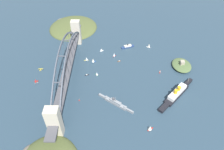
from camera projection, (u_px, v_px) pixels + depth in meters
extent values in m
plane|color=#283D4C|center=(70.00, 78.00, 399.61)|extent=(1400.00, 1400.00, 0.00)
cube|color=#BCB29E|center=(76.00, 32.00, 469.27)|extent=(14.45, 19.04, 56.31)
cube|color=#BCB29E|center=(54.00, 122.00, 291.98)|extent=(14.45, 19.04, 56.31)
cube|color=#47474C|center=(68.00, 66.00, 380.09)|extent=(225.72, 14.87, 2.40)
cube|color=#47474C|center=(77.00, 28.00, 482.93)|extent=(24.00, 14.87, 2.40)
cube|color=#47474C|center=(51.00, 134.00, 277.26)|extent=(24.00, 14.87, 2.40)
cube|color=#4C515B|center=(72.00, 33.00, 452.27)|extent=(25.06, 1.80, 18.12)
cube|color=#4C515B|center=(69.00, 33.00, 425.81)|extent=(24.76, 1.80, 14.86)
cube|color=#4C515B|center=(67.00, 34.00, 401.67)|extent=(24.40, 1.80, 11.59)
cube|color=#4C515B|center=(64.00, 38.00, 379.84)|extent=(23.99, 1.80, 8.27)
cube|color=#4C515B|center=(62.00, 43.00, 360.33)|extent=(23.53, 1.80, 4.91)
cube|color=#4C515B|center=(59.00, 51.00, 343.13)|extent=(23.53, 1.80, 4.91)
cube|color=#4C515B|center=(57.00, 62.00, 328.25)|extent=(23.99, 1.80, 8.27)
cube|color=#4C515B|center=(54.00, 75.00, 315.69)|extent=(24.40, 1.80, 11.59)
cube|color=#4C515B|center=(52.00, 91.00, 305.44)|extent=(24.76, 1.80, 14.86)
cube|color=#4C515B|center=(51.00, 110.00, 297.51)|extent=(25.06, 1.80, 18.12)
cube|color=#4C515B|center=(78.00, 33.00, 452.25)|extent=(25.06, 1.80, 18.12)
cube|color=#4C515B|center=(76.00, 33.00, 425.79)|extent=(24.76, 1.80, 14.86)
cube|color=#4C515B|center=(74.00, 34.00, 401.65)|extent=(24.40, 1.80, 11.59)
cube|color=#4C515B|center=(72.00, 38.00, 379.82)|extent=(23.99, 1.80, 8.27)
cube|color=#4C515B|center=(69.00, 43.00, 360.31)|extent=(23.53, 1.80, 4.91)
cube|color=#4C515B|center=(67.00, 51.00, 343.11)|extent=(23.53, 1.80, 4.91)
cube|color=#4C515B|center=(65.00, 62.00, 328.23)|extent=(23.99, 1.80, 8.27)
cube|color=#4C515B|center=(63.00, 75.00, 315.67)|extent=(24.40, 1.80, 11.59)
cube|color=#4C515B|center=(62.00, 91.00, 305.42)|extent=(24.76, 1.80, 14.86)
cube|color=#4C515B|center=(60.00, 110.00, 297.49)|extent=(25.06, 1.80, 18.12)
cube|color=#4C515B|center=(76.00, 33.00, 466.07)|extent=(1.40, 13.39, 1.40)
cube|color=#4C515B|center=(71.00, 33.00, 413.15)|extent=(1.40, 13.39, 1.40)
cube|color=#4C515B|center=(67.00, 40.00, 369.50)|extent=(1.40, 13.39, 1.40)
cube|color=#4C515B|center=(62.00, 56.00, 335.10)|extent=(1.40, 13.39, 1.40)
cube|color=#4C515B|center=(58.00, 83.00, 309.98)|extent=(1.40, 13.39, 1.40)
cube|color=#4C515B|center=(55.00, 120.00, 294.12)|extent=(1.40, 13.39, 1.40)
cylinder|color=#4C515B|center=(71.00, 35.00, 443.27)|extent=(0.56, 0.56, 14.25)
cylinder|color=#4C515B|center=(77.00, 35.00, 443.25)|extent=(0.56, 0.56, 14.25)
cylinder|color=#4C515B|center=(69.00, 39.00, 422.02)|extent=(0.56, 0.56, 26.27)
cylinder|color=#4C515B|center=(76.00, 39.00, 422.00)|extent=(0.56, 0.56, 26.27)
cylinder|color=#4C515B|center=(67.00, 43.00, 401.93)|extent=(0.56, 0.56, 34.85)
cylinder|color=#4C515B|center=(74.00, 43.00, 401.91)|extent=(0.56, 0.56, 34.85)
cylinder|color=#4C515B|center=(65.00, 49.00, 383.00)|extent=(0.56, 0.56, 40.00)
cylinder|color=#4C515B|center=(72.00, 49.00, 382.98)|extent=(0.56, 0.56, 40.00)
cylinder|color=#4C515B|center=(62.00, 57.00, 365.22)|extent=(0.56, 0.56, 41.72)
cylinder|color=#4C515B|center=(70.00, 57.00, 365.20)|extent=(0.56, 0.56, 41.72)
cylinder|color=#4C515B|center=(60.00, 66.00, 348.61)|extent=(0.56, 0.56, 40.00)
cylinder|color=#4C515B|center=(68.00, 66.00, 348.59)|extent=(0.56, 0.56, 40.00)
cylinder|color=#4C515B|center=(57.00, 76.00, 333.15)|extent=(0.56, 0.56, 34.85)
cylinder|color=#4C515B|center=(66.00, 76.00, 333.13)|extent=(0.56, 0.56, 34.85)
cylinder|color=#4C515B|center=(55.00, 89.00, 318.85)|extent=(0.56, 0.56, 26.27)
cylinder|color=#4C515B|center=(64.00, 89.00, 318.83)|extent=(0.56, 0.56, 26.27)
cylinder|color=#4C515B|center=(52.00, 103.00, 305.70)|extent=(0.56, 0.56, 14.25)
cylinder|color=#4C515B|center=(62.00, 103.00, 305.69)|extent=(0.56, 0.56, 14.25)
ellipsoid|color=#4C562D|center=(73.00, 28.00, 539.46)|extent=(127.68, 121.05, 23.84)
ellipsoid|color=#756B5B|center=(63.00, 22.00, 560.71)|extent=(44.69, 36.32, 13.11)
cube|color=black|center=(177.00, 94.00, 365.17)|extent=(53.83, 51.55, 5.13)
cube|color=black|center=(188.00, 82.00, 387.27)|extent=(19.86, 19.23, 5.13)
cube|color=black|center=(164.00, 108.00, 343.07)|extent=(20.83, 20.27, 5.13)
cube|color=white|center=(177.00, 92.00, 361.17)|extent=(41.26, 39.61, 6.75)
cube|color=white|center=(182.00, 86.00, 364.65)|extent=(14.06, 14.04, 3.20)
cylinder|color=gold|center=(179.00, 88.00, 357.60)|extent=(5.83, 5.83, 7.50)
cylinder|color=gold|center=(176.00, 92.00, 352.01)|extent=(5.83, 5.83, 7.50)
cylinder|color=tan|center=(188.00, 80.00, 380.79)|extent=(0.50, 0.50, 10.00)
cube|color=gray|center=(116.00, 103.00, 350.65)|extent=(29.02, 37.84, 4.41)
cube|color=gray|center=(130.00, 111.00, 338.85)|extent=(10.27, 13.03, 4.41)
cube|color=gray|center=(102.00, 96.00, 362.44)|extent=(10.73, 13.35, 4.41)
cube|color=gray|center=(116.00, 102.00, 347.88)|extent=(16.05, 19.99, 3.80)
cylinder|color=gray|center=(125.00, 107.00, 340.31)|extent=(4.37, 4.37, 2.20)
cylinder|color=gray|center=(106.00, 97.00, 356.53)|extent=(4.37, 4.37, 2.20)
cylinder|color=gray|center=(116.00, 99.00, 343.22)|extent=(0.60, 0.60, 10.00)
cylinder|color=#4C4C51|center=(114.00, 99.00, 346.88)|extent=(3.43, 3.43, 4.40)
cube|color=navy|center=(128.00, 47.00, 473.78)|extent=(13.02, 19.36, 2.84)
cube|color=navy|center=(132.00, 46.00, 476.86)|extent=(6.81, 7.37, 2.84)
cube|color=navy|center=(123.00, 48.00, 470.70)|extent=(7.75, 7.73, 2.84)
cube|color=beige|center=(128.00, 46.00, 471.81)|extent=(11.48, 17.58, 3.00)
cylinder|color=black|center=(128.00, 45.00, 469.99)|extent=(2.87, 2.87, 2.40)
ellipsoid|color=#4C6038|center=(182.00, 65.00, 421.77)|extent=(47.09, 37.83, 8.00)
cube|color=#9E937F|center=(182.00, 63.00, 417.41)|extent=(8.00, 8.00, 8.13)
cylinder|color=gray|center=(181.00, 64.00, 413.81)|extent=(3.60, 3.60, 8.95)
cylinder|color=#B7B7B2|center=(40.00, 70.00, 415.68)|extent=(5.20, 1.04, 0.90)
cylinder|color=#B7B7B2|center=(42.00, 70.00, 415.73)|extent=(5.20, 1.04, 0.90)
cylinder|color=black|center=(40.00, 70.00, 415.01)|extent=(0.14, 0.14, 1.07)
cylinder|color=black|center=(41.00, 70.00, 415.07)|extent=(0.14, 0.14, 1.07)
ellipsoid|color=gold|center=(41.00, 69.00, 414.20)|extent=(7.20, 1.60, 1.41)
cylinder|color=black|center=(41.00, 68.00, 416.58)|extent=(0.84, 1.36, 1.34)
cube|color=gold|center=(41.00, 69.00, 414.46)|extent=(1.94, 9.09, 0.20)
cube|color=gold|center=(40.00, 70.00, 411.78)|extent=(1.19, 3.47, 0.12)
cube|color=black|center=(40.00, 70.00, 410.90)|extent=(1.10, 0.15, 1.50)
cylinder|color=#B7B7B2|center=(36.00, 83.00, 389.37)|extent=(2.80, 6.36, 0.90)
cylinder|color=#B7B7B2|center=(36.00, 82.00, 391.69)|extent=(2.80, 6.36, 0.90)
cylinder|color=maroon|center=(36.00, 82.00, 388.68)|extent=(0.14, 0.14, 1.15)
cylinder|color=maroon|center=(36.00, 81.00, 390.99)|extent=(0.14, 0.14, 1.15)
ellipsoid|color=#B21E19|center=(36.00, 81.00, 389.00)|extent=(3.37, 6.96, 1.33)
cylinder|color=maroon|center=(34.00, 82.00, 388.30)|extent=(1.45, 1.15, 1.27)
cube|color=#B21E19|center=(36.00, 81.00, 388.42)|extent=(9.14, 4.38, 0.20)
cube|color=#B21E19|center=(38.00, 81.00, 389.58)|extent=(3.61, 2.10, 0.12)
cube|color=maroon|center=(38.00, 80.00, 388.72)|extent=(0.45, 1.08, 1.50)
cube|color=#234C8C|center=(94.00, 62.00, 435.18)|extent=(5.73, 6.46, 0.90)
cube|color=#234C8C|center=(95.00, 61.00, 436.90)|extent=(2.17, 2.34, 0.90)
cube|color=#234C8C|center=(92.00, 63.00, 433.46)|extent=(2.37, 2.49, 0.90)
cylinder|color=tan|center=(94.00, 60.00, 431.74)|extent=(0.16, 0.16, 9.96)
cone|color=silver|center=(93.00, 60.00, 431.32)|extent=(7.66, 7.66, 7.96)
cube|color=#B2231E|center=(114.00, 56.00, 449.87)|extent=(4.77, 4.87, 1.02)
cube|color=#B2231E|center=(115.00, 55.00, 451.54)|extent=(1.75, 1.77, 1.02)
cube|color=#B2231E|center=(113.00, 57.00, 448.20)|extent=(1.87, 1.89, 1.02)
cylinder|color=tan|center=(115.00, 54.00, 446.79)|extent=(0.16, 0.16, 8.72)
cone|color=white|center=(114.00, 55.00, 446.35)|extent=(6.39, 6.39, 6.97)
cube|color=gold|center=(86.00, 60.00, 439.26)|extent=(2.72, 5.65, 0.95)
cube|color=gold|center=(84.00, 60.00, 439.05)|extent=(1.17, 1.90, 0.95)
cube|color=gold|center=(88.00, 60.00, 439.46)|extent=(1.38, 1.92, 0.95)
cylinder|color=tan|center=(86.00, 59.00, 436.26)|extent=(0.16, 0.16, 7.85)
cone|color=white|center=(87.00, 59.00, 436.62)|extent=(5.40, 5.40, 6.28)
cube|color=#2D6B3D|center=(97.00, 75.00, 405.77)|extent=(5.11, 4.85, 0.77)
cube|color=#2D6B3D|center=(96.00, 74.00, 407.58)|extent=(1.87, 1.81, 0.77)
cube|color=#2D6B3D|center=(98.00, 76.00, 403.95)|extent=(2.00, 1.95, 0.77)
cylinder|color=tan|center=(96.00, 73.00, 403.13)|extent=(0.16, 0.16, 7.70)
cone|color=white|center=(97.00, 74.00, 402.60)|extent=(6.34, 6.34, 6.16)
cube|color=#B2231E|center=(150.00, 129.00, 315.49)|extent=(5.68, 6.67, 1.02)
cube|color=#B2231E|center=(152.00, 128.00, 317.19)|extent=(2.15, 2.40, 1.02)
cube|color=#B2231E|center=(148.00, 131.00, 313.80)|extent=(2.35, 2.53, 1.02)
cylinder|color=tan|center=(151.00, 127.00, 312.16)|extent=(0.16, 0.16, 9.51)
cone|color=silver|center=(150.00, 128.00, 311.73)|extent=(7.93, 7.93, 7.61)
cube|color=brown|center=(119.00, 61.00, 436.81)|extent=(2.81, 4.48, 1.05)
cube|color=brown|center=(118.00, 61.00, 436.16)|extent=(1.25, 1.60, 1.05)
cube|color=brown|center=(120.00, 61.00, 437.47)|extent=(1.41, 1.65, 1.05)
cube|color=beige|center=(119.00, 61.00, 436.27)|extent=(1.84, 2.39, 0.94)
cube|color=silver|center=(148.00, 47.00, 474.31)|extent=(5.22, 6.25, 1.06)
cube|color=silver|center=(147.00, 47.00, 475.73)|extent=(2.01, 2.25, 1.06)
cube|color=silver|center=(150.00, 48.00, 472.89)|extent=(2.23, 2.37, 1.06)
cylinder|color=tan|center=(148.00, 45.00, 471.01)|extent=(0.16, 0.16, 9.25)
cone|color=silver|center=(149.00, 46.00, 470.70)|extent=(7.10, 7.10, 7.40)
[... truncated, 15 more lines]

